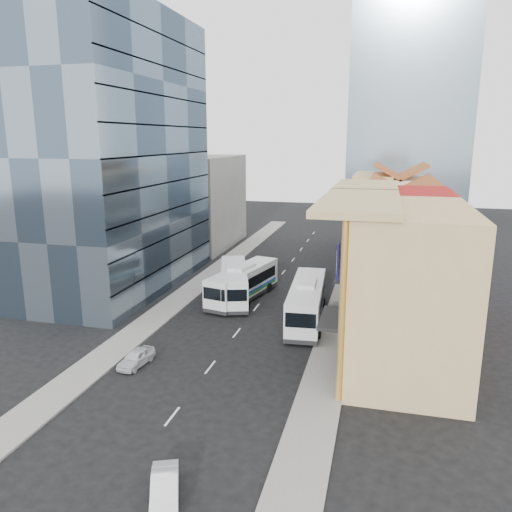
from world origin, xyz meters
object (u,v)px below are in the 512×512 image
(bus_right, at_px, (307,301))
(sedan_right, at_px, (165,488))
(bus_left_near, at_px, (234,282))
(sedan_left, at_px, (136,358))
(shophouse_tan, at_px, (408,289))
(bus_left_far, at_px, (243,282))
(office_tower, at_px, (116,154))

(bus_right, relative_size, sedan_right, 3.39)
(bus_left_near, distance_m, sedan_right, 30.53)
(bus_left_near, distance_m, bus_right, 9.78)
(bus_right, relative_size, sedan_left, 3.45)
(sedan_left, height_order, sedan_right, sedan_left)
(shophouse_tan, bearing_deg, bus_right, 139.10)
(bus_left_far, bearing_deg, sedan_left, -88.93)
(bus_right, distance_m, sedan_right, 25.38)
(sedan_left, distance_m, sedan_right, 15.13)
(office_tower, xyz_separation_m, bus_left_far, (15.00, -1.81, -13.12))
(bus_right, bearing_deg, bus_left_far, 143.21)
(sedan_left, relative_size, sedan_right, 0.98)
(office_tower, xyz_separation_m, sedan_right, (19.63, -31.82, -14.40))
(sedan_right, bearing_deg, shophouse_tan, 34.65)
(office_tower, distance_m, bus_right, 26.82)
(office_tower, bearing_deg, sedan_left, -58.88)
(bus_left_near, relative_size, sedan_right, 3.18)
(bus_right, bearing_deg, bus_left_near, 146.60)
(office_tower, bearing_deg, bus_right, -16.43)
(bus_left_near, height_order, sedan_right, bus_left_near)
(bus_right, bearing_deg, sedan_right, -100.52)
(office_tower, relative_size, bus_left_near, 2.58)
(shophouse_tan, xyz_separation_m, sedan_right, (-11.37, -17.82, -5.40))
(bus_left_far, distance_m, sedan_right, 30.39)
(shophouse_tan, bearing_deg, office_tower, 155.70)
(bus_left_near, bearing_deg, bus_left_far, -15.81)
(shophouse_tan, distance_m, bus_right, 11.94)
(shophouse_tan, height_order, bus_right, shophouse_tan)
(shophouse_tan, bearing_deg, bus_left_near, 144.45)
(office_tower, relative_size, sedan_right, 8.20)
(bus_left_far, height_order, sedan_right, bus_left_far)
(shophouse_tan, relative_size, bus_left_far, 1.19)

